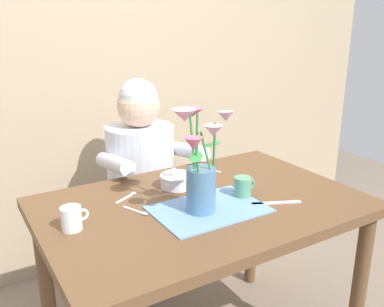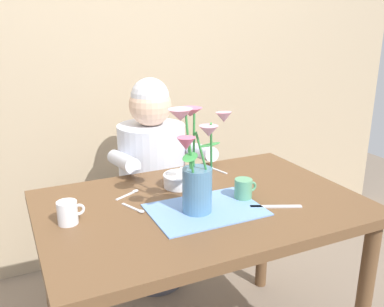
{
  "view_description": "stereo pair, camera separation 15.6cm",
  "coord_description": "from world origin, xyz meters",
  "px_view_note": "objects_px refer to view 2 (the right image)",
  "views": [
    {
      "loc": [
        -0.79,
        -1.22,
        1.39
      ],
      "look_at": [
        -0.02,
        0.05,
        0.92
      ],
      "focal_mm": 39.04,
      "sensor_mm": 36.0,
      "label": 1
    },
    {
      "loc": [
        -0.65,
        -1.3,
        1.39
      ],
      "look_at": [
        -0.02,
        0.05,
        0.92
      ],
      "focal_mm": 39.04,
      "sensor_mm": 36.0,
      "label": 2
    }
  ],
  "objects_px": {
    "seated_person": "(153,188)",
    "ceramic_mug": "(68,213)",
    "ceramic_bowl": "(179,180)",
    "dinner_knife": "(276,207)",
    "flower_vase": "(196,167)",
    "coffee_cup": "(244,189)"
  },
  "relations": [
    {
      "from": "ceramic_bowl",
      "to": "ceramic_mug",
      "type": "distance_m",
      "value": 0.49
    },
    {
      "from": "seated_person",
      "to": "dinner_knife",
      "type": "height_order",
      "value": "seated_person"
    },
    {
      "from": "flower_vase",
      "to": "seated_person",
      "type": "bearing_deg",
      "value": 83.08
    },
    {
      "from": "coffee_cup",
      "to": "ceramic_mug",
      "type": "bearing_deg",
      "value": 173.26
    },
    {
      "from": "flower_vase",
      "to": "ceramic_mug",
      "type": "bearing_deg",
      "value": 166.06
    },
    {
      "from": "coffee_cup",
      "to": "dinner_knife",
      "type": "bearing_deg",
      "value": -59.94
    },
    {
      "from": "flower_vase",
      "to": "dinner_knife",
      "type": "bearing_deg",
      "value": -17.03
    },
    {
      "from": "ceramic_mug",
      "to": "ceramic_bowl",
      "type": "bearing_deg",
      "value": 16.98
    },
    {
      "from": "ceramic_mug",
      "to": "dinner_knife",
      "type": "bearing_deg",
      "value": -15.19
    },
    {
      "from": "seated_person",
      "to": "ceramic_mug",
      "type": "height_order",
      "value": "seated_person"
    },
    {
      "from": "ceramic_bowl",
      "to": "dinner_knife",
      "type": "relative_size",
      "value": 0.72
    },
    {
      "from": "dinner_knife",
      "to": "coffee_cup",
      "type": "xyz_separation_m",
      "value": [
        -0.07,
        0.12,
        0.04
      ]
    },
    {
      "from": "flower_vase",
      "to": "dinner_knife",
      "type": "relative_size",
      "value": 1.99
    },
    {
      "from": "flower_vase",
      "to": "ceramic_mug",
      "type": "distance_m",
      "value": 0.46
    },
    {
      "from": "ceramic_bowl",
      "to": "dinner_knife",
      "type": "xyz_separation_m",
      "value": [
        0.24,
        -0.34,
        -0.03
      ]
    },
    {
      "from": "seated_person",
      "to": "ceramic_mug",
      "type": "relative_size",
      "value": 12.2
    },
    {
      "from": "ceramic_bowl",
      "to": "ceramic_mug",
      "type": "bearing_deg",
      "value": -163.02
    },
    {
      "from": "seated_person",
      "to": "ceramic_bowl",
      "type": "bearing_deg",
      "value": -96.89
    },
    {
      "from": "seated_person",
      "to": "flower_vase",
      "type": "xyz_separation_m",
      "value": [
        -0.08,
        -0.69,
        0.35
      ]
    },
    {
      "from": "ceramic_bowl",
      "to": "seated_person",
      "type": "bearing_deg",
      "value": 84.87
    },
    {
      "from": "seated_person",
      "to": "flower_vase",
      "type": "bearing_deg",
      "value": -98.69
    },
    {
      "from": "coffee_cup",
      "to": "seated_person",
      "type": "bearing_deg",
      "value": 101.42
    }
  ]
}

